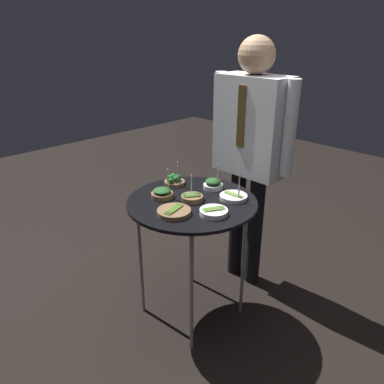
% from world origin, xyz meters
% --- Properties ---
extents(ground_plane, '(8.00, 8.00, 0.00)m').
position_xyz_m(ground_plane, '(0.00, 0.00, 0.00)').
color(ground_plane, black).
extents(serving_cart, '(0.72, 0.72, 0.76)m').
position_xyz_m(serving_cart, '(0.00, 0.00, 0.71)').
color(serving_cart, black).
rests_on(serving_cart, ground_plane).
extents(bowl_asparagus_far_rim, '(0.12, 0.12, 0.14)m').
position_xyz_m(bowl_asparagus_far_rim, '(-0.00, 0.00, 0.78)').
color(bowl_asparagus_far_rim, brown).
rests_on(bowl_asparagus_far_rim, serving_cart).
extents(bowl_asparagus_mid_left, '(0.17, 0.17, 0.03)m').
position_xyz_m(bowl_asparagus_mid_left, '(0.05, -0.18, 0.78)').
color(bowl_asparagus_mid_left, brown).
rests_on(bowl_asparagus_mid_left, serving_cart).
extents(bowl_spinach_back_right, '(0.12, 0.12, 0.16)m').
position_xyz_m(bowl_spinach_back_right, '(-0.03, 0.21, 0.79)').
color(bowl_spinach_back_right, silver).
rests_on(bowl_spinach_back_right, serving_cart).
extents(bowl_asparagus_near_rim, '(0.15, 0.15, 0.16)m').
position_xyz_m(bowl_asparagus_near_rim, '(0.15, 0.18, 0.78)').
color(bowl_asparagus_near_rim, silver).
rests_on(bowl_asparagus_near_rim, serving_cart).
extents(bowl_asparagus_front_left, '(0.14, 0.14, 0.04)m').
position_xyz_m(bowl_asparagus_front_left, '(0.20, -0.04, 0.78)').
color(bowl_asparagus_front_left, white).
rests_on(bowl_asparagus_front_left, serving_cart).
extents(bowl_broccoli_front_center, '(0.13, 0.13, 0.15)m').
position_xyz_m(bowl_broccoli_front_center, '(-0.24, 0.09, 0.79)').
color(bowl_broccoli_front_center, brown).
rests_on(bowl_broccoli_front_center, serving_cart).
extents(bowl_spinach_center, '(0.12, 0.12, 0.17)m').
position_xyz_m(bowl_spinach_center, '(-0.14, -0.09, 0.79)').
color(bowl_spinach_center, brown).
rests_on(bowl_spinach_center, serving_cart).
extents(waiter_figure, '(0.59, 0.22, 1.60)m').
position_xyz_m(waiter_figure, '(-0.01, 0.52, 1.01)').
color(waiter_figure, black).
rests_on(waiter_figure, ground_plane).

